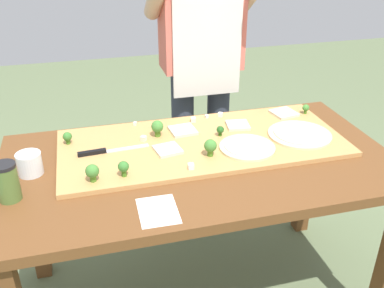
{
  "coord_description": "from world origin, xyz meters",
  "views": [
    {
      "loc": [
        -0.4,
        -1.42,
        1.59
      ],
      "look_at": [
        -0.01,
        0.06,
        0.79
      ],
      "focal_mm": 40.61,
      "sensor_mm": 36.0,
      "label": 1
    }
  ],
  "objects_px": {
    "cheese_crumble_f": "(193,120)",
    "sauce_jar": "(7,182)",
    "broccoli_floret_back_left": "(124,167)",
    "cheese_crumble_b": "(207,116)",
    "broccoli_floret_back_right": "(157,127)",
    "flour_cup": "(30,165)",
    "pizza_whole_white_garlic": "(247,147)",
    "pizza_slice_center": "(238,125)",
    "pizza_whole_cheese_artichoke": "(300,134)",
    "pizza_slice_near_right": "(284,113)",
    "prep_table": "(199,181)",
    "broccoli_floret_center_right": "(92,172)",
    "broccoli_floret_front_left": "(67,137)",
    "recipe_note": "(158,211)",
    "pizza_slice_near_left": "(183,130)",
    "broccoli_floret_back_mid": "(306,108)",
    "cheese_crumble_c": "(143,138)",
    "chefs_knife": "(104,151)",
    "pizza_slice_far_right": "(168,150)",
    "cook_center": "(202,49)",
    "cheese_crumble_e": "(135,124)",
    "broccoli_floret_front_mid": "(220,130)",
    "broccoli_floret_center_left": "(210,146)",
    "cheese_crumble_d": "(191,166)"
  },
  "relations": [
    {
      "from": "cheese_crumble_f",
      "to": "sauce_jar",
      "type": "distance_m",
      "value": 0.84
    },
    {
      "from": "broccoli_floret_back_left",
      "to": "cheese_crumble_b",
      "type": "height_order",
      "value": "broccoli_floret_back_left"
    },
    {
      "from": "broccoli_floret_back_right",
      "to": "flour_cup",
      "type": "height_order",
      "value": "broccoli_floret_back_right"
    },
    {
      "from": "pizza_whole_white_garlic",
      "to": "pizza_slice_center",
      "type": "relative_size",
      "value": 2.32
    },
    {
      "from": "pizza_whole_cheese_artichoke",
      "to": "cheese_crumble_f",
      "type": "bearing_deg",
      "value": 147.91
    },
    {
      "from": "pizza_slice_near_right",
      "to": "sauce_jar",
      "type": "height_order",
      "value": "sauce_jar"
    },
    {
      "from": "prep_table",
      "to": "broccoli_floret_center_right",
      "type": "xyz_separation_m",
      "value": [
        -0.41,
        -0.09,
        0.16
      ]
    },
    {
      "from": "broccoli_floret_front_left",
      "to": "recipe_note",
      "type": "bearing_deg",
      "value": -62.23
    },
    {
      "from": "pizza_slice_near_right",
      "to": "broccoli_floret_front_left",
      "type": "xyz_separation_m",
      "value": [
        -0.98,
        -0.05,
        0.02
      ]
    },
    {
      "from": "pizza_slice_center",
      "to": "sauce_jar",
      "type": "bearing_deg",
      "value": -161.78
    },
    {
      "from": "pizza_slice_near_left",
      "to": "broccoli_floret_back_mid",
      "type": "relative_size",
      "value": 2.31
    },
    {
      "from": "broccoli_floret_back_left",
      "to": "cheese_crumble_c",
      "type": "bearing_deg",
      "value": 66.47
    },
    {
      "from": "chefs_knife",
      "to": "broccoli_floret_front_left",
      "type": "bearing_deg",
      "value": 140.01
    },
    {
      "from": "pizza_slice_far_right",
      "to": "cook_center",
      "type": "distance_m",
      "value": 0.7
    },
    {
      "from": "prep_table",
      "to": "cheese_crumble_c",
      "type": "height_order",
      "value": "cheese_crumble_c"
    },
    {
      "from": "pizza_whole_cheese_artichoke",
      "to": "sauce_jar",
      "type": "relative_size",
      "value": 1.95
    },
    {
      "from": "pizza_whole_cheese_artichoke",
      "to": "broccoli_floret_back_right",
      "type": "relative_size",
      "value": 3.73
    },
    {
      "from": "broccoli_floret_back_mid",
      "to": "broccoli_floret_front_left",
      "type": "bearing_deg",
      "value": -178.53
    },
    {
      "from": "broccoli_floret_center_right",
      "to": "cheese_crumble_f",
      "type": "bearing_deg",
      "value": 39.79
    },
    {
      "from": "prep_table",
      "to": "cheese_crumble_f",
      "type": "distance_m",
      "value": 0.33
    },
    {
      "from": "broccoli_floret_front_left",
      "to": "broccoli_floret_center_right",
      "type": "distance_m",
      "value": 0.32
    },
    {
      "from": "cheese_crumble_f",
      "to": "recipe_note",
      "type": "bearing_deg",
      "value": -114.96
    },
    {
      "from": "broccoli_floret_center_right",
      "to": "flour_cup",
      "type": "bearing_deg",
      "value": 147.14
    },
    {
      "from": "pizza_whole_white_garlic",
      "to": "pizza_slice_near_right",
      "type": "distance_m",
      "value": 0.4
    },
    {
      "from": "broccoli_floret_front_left",
      "to": "cook_center",
      "type": "distance_m",
      "value": 0.83
    },
    {
      "from": "cheese_crumble_b",
      "to": "sauce_jar",
      "type": "bearing_deg",
      "value": -152.31
    },
    {
      "from": "recipe_note",
      "to": "cook_center",
      "type": "bearing_deg",
      "value": 66.31
    },
    {
      "from": "cheese_crumble_e",
      "to": "cook_center",
      "type": "relative_size",
      "value": 0.01
    },
    {
      "from": "cook_center",
      "to": "cheese_crumble_e",
      "type": "bearing_deg",
      "value": -141.36
    },
    {
      "from": "pizza_slice_far_right",
      "to": "cheese_crumble_f",
      "type": "xyz_separation_m",
      "value": [
        0.17,
        0.24,
        0.0
      ]
    },
    {
      "from": "pizza_slice_center",
      "to": "pizza_slice_far_right",
      "type": "xyz_separation_m",
      "value": [
        -0.35,
        -0.14,
        0.0
      ]
    },
    {
      "from": "cheese_crumble_c",
      "to": "cheese_crumble_e",
      "type": "xyz_separation_m",
      "value": [
        -0.01,
        0.16,
        -0.0
      ]
    },
    {
      "from": "pizza_slice_near_right",
      "to": "recipe_note",
      "type": "relative_size",
      "value": 0.65
    },
    {
      "from": "pizza_slice_near_right",
      "to": "broccoli_floret_center_right",
      "type": "xyz_separation_m",
      "value": [
        -0.9,
        -0.36,
        0.03
      ]
    },
    {
      "from": "broccoli_floret_back_left",
      "to": "cheese_crumble_f",
      "type": "height_order",
      "value": "broccoli_floret_back_left"
    },
    {
      "from": "cheese_crumble_e",
      "to": "cheese_crumble_f",
      "type": "distance_m",
      "value": 0.26
    },
    {
      "from": "chefs_knife",
      "to": "cook_center",
      "type": "xyz_separation_m",
      "value": [
        0.55,
        0.54,
        0.22
      ]
    },
    {
      "from": "broccoli_floret_back_left",
      "to": "cheese_crumble_f",
      "type": "bearing_deg",
      "value": 46.94
    },
    {
      "from": "broccoli_floret_front_mid",
      "to": "cheese_crumble_f",
      "type": "relative_size",
      "value": 2.13
    },
    {
      "from": "broccoli_floret_center_left",
      "to": "pizza_slice_near_right",
      "type": "bearing_deg",
      "value": 32.89
    },
    {
      "from": "chefs_knife",
      "to": "broccoli_floret_back_mid",
      "type": "distance_m",
      "value": 0.96
    },
    {
      "from": "pizza_slice_near_right",
      "to": "broccoli_floret_center_right",
      "type": "relative_size",
      "value": 1.61
    },
    {
      "from": "pizza_slice_near_left",
      "to": "pizza_slice_near_right",
      "type": "xyz_separation_m",
      "value": [
        0.5,
        0.06,
        0.0
      ]
    },
    {
      "from": "sauce_jar",
      "to": "broccoli_floret_back_right",
      "type": "bearing_deg",
      "value": 28.09
    },
    {
      "from": "broccoli_floret_back_left",
      "to": "cheese_crumble_d",
      "type": "bearing_deg",
      "value": -2.78
    },
    {
      "from": "broccoli_floret_center_right",
      "to": "pizza_whole_cheese_artichoke",
      "type": "bearing_deg",
      "value": 9.07
    },
    {
      "from": "cheese_crumble_b",
      "to": "cook_center",
      "type": "height_order",
      "value": "cook_center"
    },
    {
      "from": "pizza_slice_near_right",
      "to": "broccoli_floret_back_left",
      "type": "distance_m",
      "value": 0.87
    },
    {
      "from": "cheese_crumble_c",
      "to": "cheese_crumble_d",
      "type": "height_order",
      "value": "same"
    },
    {
      "from": "pizza_whole_white_garlic",
      "to": "broccoli_floret_front_left",
      "type": "bearing_deg",
      "value": 161.85
    }
  ]
}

